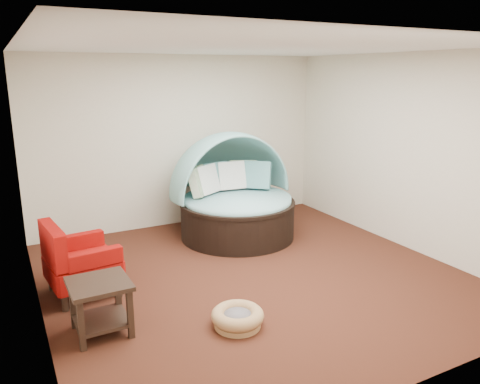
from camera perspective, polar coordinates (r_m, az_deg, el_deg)
name	(u,v)px	position (r m, az deg, el deg)	size (l,w,h in m)	color
floor	(254,275)	(6.08, 1.70, -10.12)	(5.00, 5.00, 0.00)	#4A2115
wall_back	(181,142)	(7.88, -7.20, 6.11)	(5.00, 5.00, 0.00)	beige
wall_front	(419,227)	(3.74, 21.00, -4.03)	(5.00, 5.00, 0.00)	beige
wall_left	(29,192)	(4.95, -24.32, -0.01)	(5.00, 5.00, 0.00)	beige
wall_right	(405,152)	(7.19, 19.51, 4.60)	(5.00, 5.00, 0.00)	beige
ceiling	(256,47)	(5.53, 1.93, 17.28)	(5.00, 5.00, 0.00)	white
canopy_daybed	(234,188)	(7.30, -0.75, 0.44)	(1.98, 1.87, 1.64)	black
pet_basket	(238,317)	(4.93, -0.30, -15.04)	(0.72, 0.72, 0.19)	#9A6F46
red_armchair	(78,262)	(5.74, -19.19, -8.04)	(0.84, 0.85, 0.89)	black
side_table	(100,300)	(4.90, -16.68, -12.49)	(0.58, 0.58, 0.55)	black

